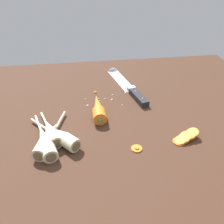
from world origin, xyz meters
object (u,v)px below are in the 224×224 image
Objects in this scene: parsnip_mid_right at (48,139)px; parsnip_back at (45,141)px; parsnip_mid_left at (51,132)px; chefs_knife at (125,84)px; whole_carrot at (98,108)px; carrot_slice_stray_near at (137,148)px; carrot_slice_stack at (185,137)px; parsnip_front at (60,136)px.

parsnip_mid_right is 1.25cm from parsnip_back.
parsnip_mid_right is 1.01× the size of parsnip_back.
chefs_knife is at bearing 47.04° from parsnip_mid_left.
carrot_slice_stray_near is (8.65, -19.00, -1.74)cm from whole_carrot.
parsnip_mid_left reaches higher than carrot_slice_stack.
parsnip_back is 39.15cm from carrot_slice_stack.
carrot_slice_stack is 2.65× the size of carrot_slice_stray_near.
parsnip_front is 0.80× the size of parsnip_back.
whole_carrot reaches higher than carrot_slice_stray_near.
carrot_slice_stack is at bearing -9.84° from parsnip_mid_left.
parsnip_mid_right is 2.69× the size of carrot_slice_stack.
carrot_slice_stack is (23.17, -17.11, -1.14)cm from whole_carrot.
parsnip_front is 4.29cm from parsnip_back.
parsnip_mid_right reaches higher than carrot_slice_stray_near.
parsnip_front is (-11.95, -12.80, -0.12)cm from whole_carrot.
parsnip_mid_left is 24.78cm from carrot_slice_stray_near.
carrot_slice_stray_near is (23.24, -8.45, -1.62)cm from parsnip_mid_left.
whole_carrot is 0.87× the size of parsnip_mid_right.
whole_carrot is 20.28cm from parsnip_mid_right.
parsnip_mid_right is at bearing 167.13° from carrot_slice_stray_near.
parsnip_mid_left is at bearing 81.30° from parsnip_mid_right.
whole_carrot is at bearing 35.88° from parsnip_mid_left.
chefs_knife is 39.64cm from parsnip_mid_left.
carrot_slice_stack reaches higher than carrot_slice_stray_near.
parsnip_front is 3.21cm from parsnip_mid_right.
carrot_slice_stray_near is (24.52, -4.47, -1.62)cm from parsnip_back.
carrot_slice_stray_near is at bearing -12.87° from parsnip_mid_right.
parsnip_front is at bearing 173.00° from carrot_slice_stack.
whole_carrot is 20.95cm from carrot_slice_stray_near.
parsnip_mid_right is 24.37cm from carrot_slice_stray_near.
parsnip_front is at bearing -133.04° from whole_carrot.
parsnip_mid_right and parsnip_back have the same top height.
carrot_slice_stray_near is (20.60, -6.20, -1.62)cm from parsnip_front.
whole_carrot is 1.09× the size of parsnip_front.
parsnip_mid_left is 38.35cm from carrot_slice_stack.
parsnip_mid_left is 0.83× the size of parsnip_mid_right.
carrot_slice_stack is at bearing -36.44° from whole_carrot.
parsnip_mid_left is 0.83× the size of parsnip_back.
parsnip_front is at bearing 163.24° from carrot_slice_stray_near.
carrot_slice_stack is at bearing -73.14° from chefs_knife.
chefs_knife is 22.26cm from whole_carrot.
carrot_slice_stray_near is (-3.76, -37.44, -0.29)cm from chefs_knife.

